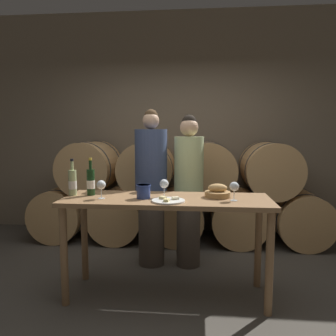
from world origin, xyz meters
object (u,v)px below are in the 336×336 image
object	(u,v)px
person_left	(151,187)
person_right	(189,190)
wine_glass_left	(164,184)
wine_glass_far_left	(101,185)
wine_glass_center	(234,187)
wine_bottle_white	(73,182)
blue_crock	(143,191)
cheese_plate	(168,200)
wine_bottle_red	(91,182)
tasting_table	(167,212)
bread_basket	(218,192)

from	to	relation	value
person_left	person_right	distance (m)	0.41
person_left	wine_glass_left	xyz separation A→B (m)	(0.21, -0.67, 0.14)
wine_glass_far_left	wine_glass_center	world-z (taller)	same
wine_bottle_white	wine_glass_center	world-z (taller)	wine_bottle_white
blue_crock	person_left	bearing A→B (deg)	93.02
wine_bottle_white	cheese_plate	bearing A→B (deg)	-11.68
person_right	wine_bottle_red	distance (m)	1.10
tasting_table	wine_bottle_red	world-z (taller)	wine_bottle_red
wine_bottle_red	bread_basket	size ratio (longest dim) A/B	1.51
bread_basket	wine_glass_center	bearing A→B (deg)	-45.82
blue_crock	wine_glass_center	xyz separation A→B (m)	(0.78, -0.03, 0.05)
wine_bottle_white	person_right	bearing A→B (deg)	32.64
person_left	bread_basket	size ratio (longest dim) A/B	7.59
blue_crock	wine_glass_center	size ratio (longest dim) A/B	0.79
wine_bottle_white	wine_glass_far_left	world-z (taller)	wine_bottle_white
bread_basket	wine_glass_far_left	size ratio (longest dim) A/B	1.40
tasting_table	wine_glass_far_left	xyz separation A→B (m)	(-0.56, -0.09, 0.24)
bread_basket	wine_glass_left	xyz separation A→B (m)	(-0.47, -0.04, 0.07)
person_left	cheese_plate	bearing A→B (deg)	-72.56
person_right	wine_glass_center	xyz separation A→B (m)	(0.40, -0.76, 0.16)
blue_crock	wine_glass_far_left	xyz separation A→B (m)	(-0.36, -0.04, 0.05)
bread_basket	wine_glass_far_left	distance (m)	1.02
wine_glass_center	tasting_table	bearing A→B (deg)	173.17
tasting_table	cheese_plate	xyz separation A→B (m)	(0.03, -0.16, 0.14)
wine_glass_far_left	wine_glass_center	distance (m)	1.14
person_left	wine_glass_left	size ratio (longest dim) A/B	10.65
wine_bottle_white	wine_glass_left	world-z (taller)	wine_bottle_white
blue_crock	cheese_plate	bearing A→B (deg)	-26.33
tasting_table	wine_bottle_white	world-z (taller)	wine_bottle_white
person_right	blue_crock	world-z (taller)	person_right
wine_bottle_red	wine_glass_left	size ratio (longest dim) A/B	2.12
wine_glass_far_left	person_right	bearing A→B (deg)	46.72
tasting_table	person_left	bearing A→B (deg)	108.97
blue_crock	wine_glass_far_left	world-z (taller)	wine_glass_far_left
person_left	person_right	size ratio (longest dim) A/B	1.04
person_left	wine_bottle_red	distance (m)	0.80
wine_glass_center	bread_basket	bearing A→B (deg)	134.18
bread_basket	cheese_plate	bearing A→B (deg)	-152.21
tasting_table	blue_crock	xyz separation A→B (m)	(-0.20, -0.04, 0.19)
person_left	wine_bottle_white	size ratio (longest dim) A/B	5.11
wine_bottle_red	tasting_table	bearing A→B (deg)	-4.55
cheese_plate	bread_basket	bearing A→B (deg)	27.79
person_left	wine_bottle_red	bearing A→B (deg)	-126.10
wine_bottle_white	wine_glass_left	bearing A→B (deg)	-0.20
wine_glass_left	person_right	bearing A→B (deg)	73.45
tasting_table	bread_basket	world-z (taller)	bread_basket
tasting_table	blue_crock	bearing A→B (deg)	-167.78
blue_crock	wine_bottle_white	bearing A→B (deg)	173.83
person_left	wine_bottle_red	size ratio (longest dim) A/B	5.01
blue_crock	cheese_plate	size ratio (longest dim) A/B	0.46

